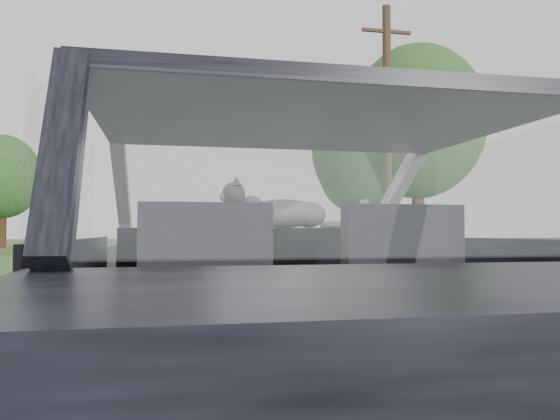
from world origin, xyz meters
name	(u,v)px	position (x,y,z in m)	size (l,w,h in m)	color
subject_car	(286,286)	(0.00, 0.00, 0.72)	(1.80, 4.00, 1.45)	black
dashboard	(263,254)	(0.00, 0.62, 0.85)	(1.58, 0.45, 0.30)	black
driver_seat	(204,257)	(-0.40, -0.29, 0.88)	(0.50, 0.72, 0.42)	black
passenger_seat	(392,255)	(0.40, -0.29, 0.88)	(0.50, 0.72, 0.42)	black
steering_wheel	(196,243)	(-0.40, 0.33, 0.92)	(0.36, 0.36, 0.04)	black
cat	(284,212)	(0.12, 0.59, 1.09)	(0.64, 0.20, 0.29)	slate
guardrail	(370,248)	(4.30, 10.00, 0.58)	(0.05, 90.00, 0.32)	#A3A3A3
other_car	(179,238)	(0.05, 23.99, 0.67)	(1.61, 4.09, 1.34)	silver
highway_sign	(365,227)	(7.11, 17.82, 1.13)	(0.09, 0.91, 2.27)	#174B26
utility_pole	(387,133)	(6.20, 13.37, 4.04)	(0.26, 0.26, 8.07)	#4C362B
tree_1	(418,152)	(10.13, 19.34, 4.43)	(5.84, 5.84, 8.85)	#1E451C
tree_2	(364,174)	(8.25, 20.90, 3.59)	(4.74, 4.74, 7.18)	#1E451C
tree_3	(357,186)	(12.58, 33.77, 4.15)	(5.48, 5.48, 8.30)	#1E451C
tree_6	(3,193)	(-9.79, 31.51, 3.19)	(4.21, 4.21, 6.38)	#1E451C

